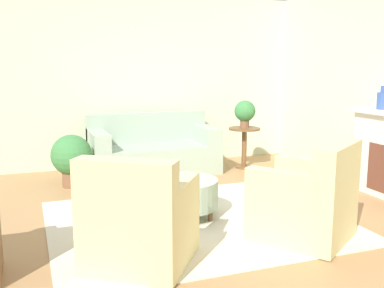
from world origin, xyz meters
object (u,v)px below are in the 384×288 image
(couch, at_px, (153,151))
(potted_plant_on_side_table, at_px, (245,112))
(armchair_right, at_px, (308,203))
(ottoman_table, at_px, (182,193))
(potted_plant_floor, at_px, (72,157))
(side_table, at_px, (244,141))
(armchair_left, at_px, (139,224))
(vase_mantel_near, at_px, (383,100))

(couch, bearing_deg, potted_plant_on_side_table, -9.56)
(armchair_right, bearing_deg, ottoman_table, 132.75)
(potted_plant_on_side_table, bearing_deg, potted_plant_floor, -175.78)
(couch, xyz_separation_m, potted_plant_floor, (-1.28, -0.45, 0.09))
(side_table, bearing_deg, armchair_right, -105.36)
(armchair_left, xyz_separation_m, vase_mantel_near, (3.47, 1.06, 0.86))
(couch, height_order, ottoman_table, couch)
(couch, bearing_deg, vase_mantel_near, -41.00)
(couch, distance_m, potted_plant_floor, 1.36)
(ottoman_table, relative_size, side_table, 1.20)
(armchair_right, distance_m, vase_mantel_near, 2.26)
(vase_mantel_near, relative_size, potted_plant_floor, 0.41)
(armchair_right, xyz_separation_m, potted_plant_on_side_table, (0.81, 2.96, 0.55))
(armchair_left, distance_m, side_table, 3.86)
(armchair_left, xyz_separation_m, potted_plant_on_side_table, (2.48, 2.96, 0.55))
(couch, relative_size, ottoman_table, 2.46)
(potted_plant_on_side_table, relative_size, potted_plant_floor, 0.61)
(armchair_right, bearing_deg, side_table, 74.64)
(armchair_right, relative_size, ottoman_table, 1.46)
(armchair_left, xyz_separation_m, side_table, (2.48, 2.96, 0.08))
(armchair_left, relative_size, side_table, 1.74)
(potted_plant_on_side_table, distance_m, potted_plant_floor, 2.80)
(armchair_left, relative_size, armchair_right, 1.00)
(armchair_right, relative_size, side_table, 1.74)
(armchair_left, bearing_deg, armchair_right, 0.00)
(armchair_left, relative_size, ottoman_table, 1.46)
(side_table, bearing_deg, armchair_left, -129.92)
(side_table, bearing_deg, potted_plant_on_side_table, -90.00)
(potted_plant_on_side_table, bearing_deg, vase_mantel_near, -62.35)
(couch, height_order, side_table, couch)
(side_table, bearing_deg, ottoman_table, -131.81)
(vase_mantel_near, bearing_deg, potted_plant_floor, 155.65)
(armchair_right, bearing_deg, couch, 101.67)
(couch, distance_m, armchair_right, 3.27)
(vase_mantel_near, xyz_separation_m, potted_plant_floor, (-3.75, 1.70, -0.81))
(side_table, height_order, vase_mantel_near, vase_mantel_near)
(potted_plant_on_side_table, height_order, potted_plant_floor, potted_plant_on_side_table)
(couch, xyz_separation_m, ottoman_table, (-0.27, -2.20, -0.05))
(armchair_right, height_order, ottoman_table, armchair_right)
(armchair_left, height_order, side_table, armchair_left)
(side_table, xyz_separation_m, potted_plant_floor, (-2.75, -0.20, -0.03))
(armchair_left, distance_m, potted_plant_floor, 2.77)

